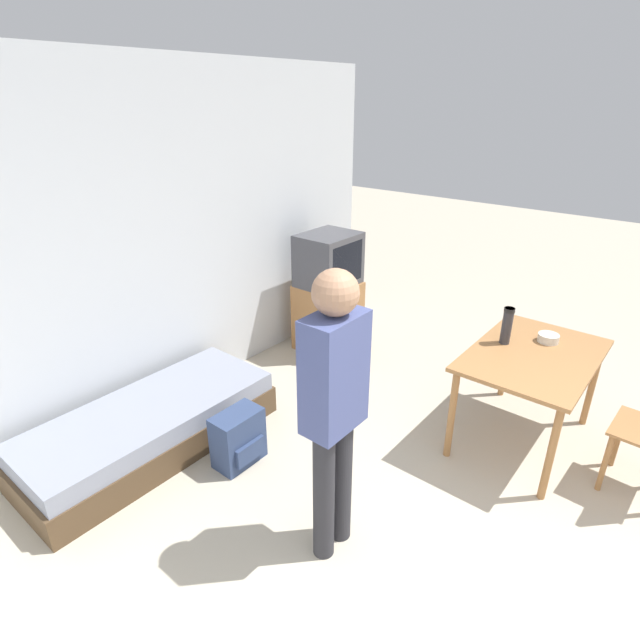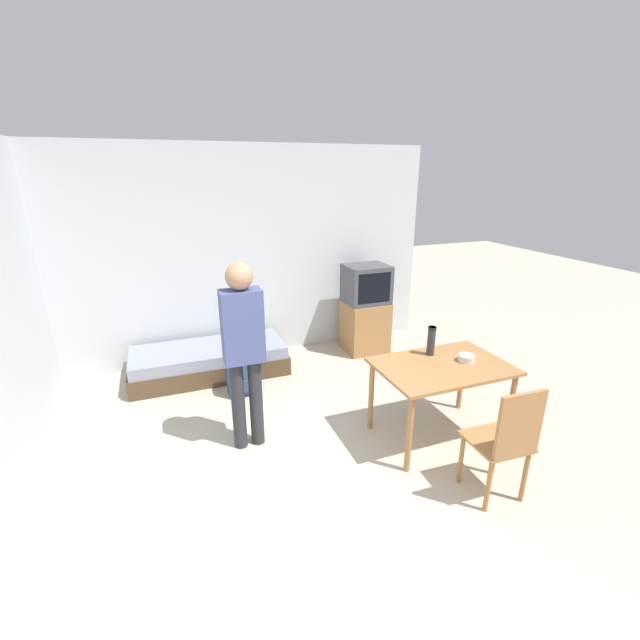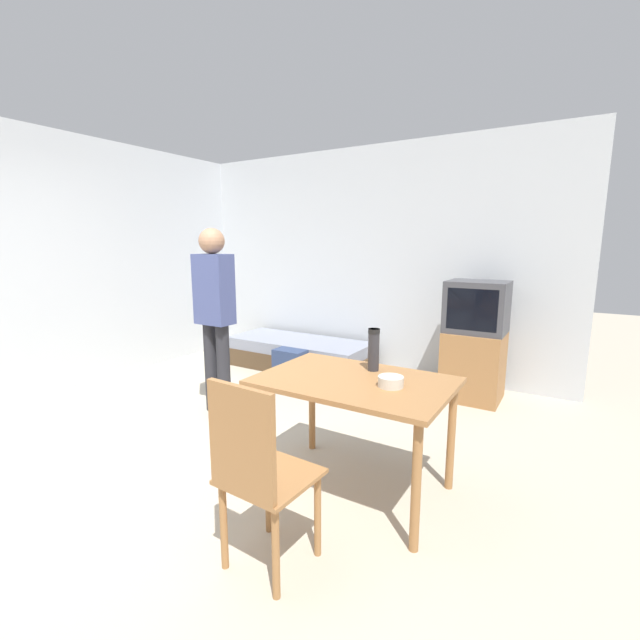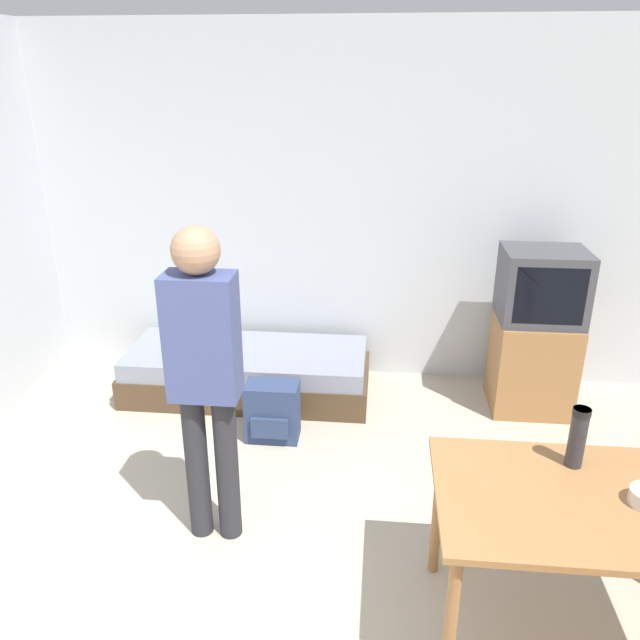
# 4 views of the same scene
# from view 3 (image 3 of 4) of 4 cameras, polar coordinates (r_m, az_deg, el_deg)

# --- Properties ---
(ground_plane) EXTENTS (20.00, 20.00, 0.00)m
(ground_plane) POSITION_cam_3_polar(r_m,az_deg,el_deg) (3.31, -26.12, -19.17)
(ground_plane) COLOR #B2A893
(wall_back) EXTENTS (5.28, 0.06, 2.70)m
(wall_back) POSITION_cam_3_polar(r_m,az_deg,el_deg) (5.45, 4.05, 7.94)
(wall_back) COLOR silver
(wall_back) RESTS_ON ground_plane
(wall_left) EXTENTS (0.06, 4.33, 2.70)m
(wall_left) POSITION_cam_3_polar(r_m,az_deg,el_deg) (5.64, -24.88, 7.10)
(wall_left) COLOR silver
(wall_left) RESTS_ON ground_plane
(daybed) EXTENTS (1.85, 0.76, 0.36)m
(daybed) POSITION_cam_3_polar(r_m,az_deg,el_deg) (5.44, -2.80, -4.53)
(daybed) COLOR #4C3823
(daybed) RESTS_ON ground_plane
(tv) EXTENTS (0.57, 0.52, 1.20)m
(tv) POSITION_cam_3_polar(r_m,az_deg,el_deg) (4.55, 19.91, -2.79)
(tv) COLOR #9E6B3D
(tv) RESTS_ON ground_plane
(dining_table) EXTENTS (1.17, 0.79, 0.74)m
(dining_table) POSITION_cam_3_polar(r_m,az_deg,el_deg) (2.70, 4.57, -9.67)
(dining_table) COLOR #9E6B3D
(dining_table) RESTS_ON ground_plane
(wooden_chair) EXTENTS (0.42, 0.42, 0.97)m
(wooden_chair) POSITION_cam_3_polar(r_m,az_deg,el_deg) (2.11, -8.41, -19.09)
(wooden_chair) COLOR #9E6B3D
(wooden_chair) RESTS_ON ground_plane
(person_standing) EXTENTS (0.34, 0.23, 1.70)m
(person_standing) POSITION_cam_3_polar(r_m,az_deg,el_deg) (3.99, -13.87, 1.68)
(person_standing) COLOR #28282D
(person_standing) RESTS_ON ground_plane
(thermos_flask) EXTENTS (0.08, 0.08, 0.28)m
(thermos_flask) POSITION_cam_3_polar(r_m,az_deg,el_deg) (2.82, 7.17, -3.69)
(thermos_flask) COLOR #2D2D33
(thermos_flask) RESTS_ON dining_table
(mate_bowl) EXTENTS (0.15, 0.15, 0.06)m
(mate_bowl) POSITION_cam_3_polar(r_m,az_deg,el_deg) (2.55, 9.42, -8.10)
(mate_bowl) COLOR beige
(mate_bowl) RESTS_ON dining_table
(backpack) EXTENTS (0.36, 0.24, 0.41)m
(backpack) POSITION_cam_3_polar(r_m,az_deg,el_deg) (4.79, -4.02, -6.37)
(backpack) COLOR navy
(backpack) RESTS_ON ground_plane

